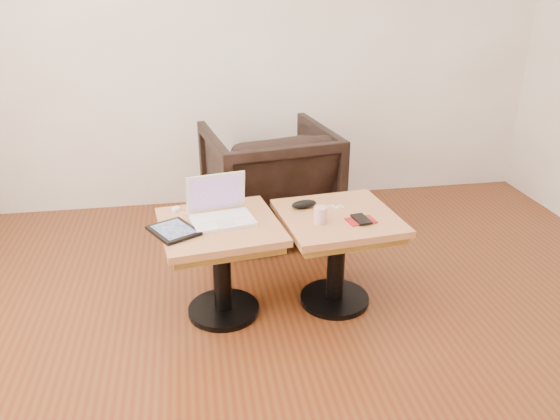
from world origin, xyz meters
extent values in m
cube|color=#572511|center=(0.00, 0.00, 0.00)|extent=(4.50, 4.50, 0.01)
cube|color=beige|center=(0.00, 2.25, 1.35)|extent=(4.50, 0.02, 2.70)
cylinder|color=black|center=(-0.35, 0.66, 0.02)|extent=(0.38, 0.38, 0.03)
cylinder|color=black|center=(-0.35, 0.66, 0.26)|extent=(0.10, 0.10, 0.46)
cube|color=olive|center=(-0.35, 0.66, 0.48)|extent=(0.61, 0.61, 0.04)
cube|color=#B26F45|center=(-0.35, 0.66, 0.52)|extent=(0.66, 0.66, 0.04)
cylinder|color=black|center=(0.27, 0.66, 0.02)|extent=(0.38, 0.38, 0.03)
cylinder|color=black|center=(0.27, 0.66, 0.26)|extent=(0.10, 0.10, 0.46)
cube|color=olive|center=(0.27, 0.66, 0.48)|extent=(0.59, 0.59, 0.04)
cube|color=#B26F45|center=(0.27, 0.66, 0.52)|extent=(0.65, 0.65, 0.04)
cube|color=white|center=(-0.33, 0.67, 0.54)|extent=(0.34, 0.27, 0.02)
cube|color=silver|center=(-0.34, 0.70, 0.55)|extent=(0.27, 0.15, 0.00)
cube|color=silver|center=(-0.32, 0.61, 0.55)|extent=(0.09, 0.07, 0.00)
cube|color=white|center=(-0.35, 0.79, 0.65)|extent=(0.31, 0.09, 0.21)
cube|color=maroon|center=(-0.35, 0.79, 0.65)|extent=(0.27, 0.07, 0.17)
cube|color=black|center=(-0.57, 0.59, 0.54)|extent=(0.28, 0.30, 0.02)
cube|color=#191E38|center=(-0.57, 0.59, 0.55)|extent=(0.23, 0.25, 0.00)
cube|color=white|center=(-0.56, 0.85, 0.54)|extent=(0.05, 0.05, 0.02)
ellipsoid|color=black|center=(0.11, 0.78, 0.56)|extent=(0.15, 0.09, 0.04)
cylinder|color=#D26175|center=(0.16, 0.58, 0.58)|extent=(0.07, 0.07, 0.09)
sphere|color=white|center=(0.29, 0.74, 0.54)|extent=(0.02, 0.02, 0.02)
sphere|color=white|center=(0.31, 0.75, 0.54)|extent=(0.02, 0.02, 0.02)
sphere|color=white|center=(0.27, 0.76, 0.54)|extent=(0.02, 0.02, 0.02)
sphere|color=white|center=(0.32, 0.73, 0.54)|extent=(0.02, 0.02, 0.02)
cylinder|color=white|center=(0.29, 0.74, 0.54)|extent=(0.08, 0.05, 0.00)
cube|color=maroon|center=(0.37, 0.56, 0.54)|extent=(0.15, 0.12, 0.01)
cube|color=black|center=(0.37, 0.56, 0.55)|extent=(0.09, 0.13, 0.01)
imported|color=black|center=(0.05, 1.64, 0.38)|extent=(0.93, 0.95, 0.76)
camera|label=1|loc=(-0.46, -1.85, 1.71)|focal=35.00mm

